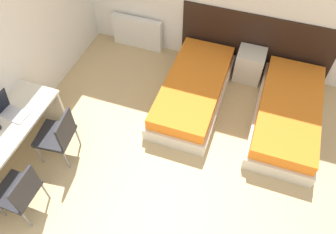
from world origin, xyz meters
TOP-DOWN VIEW (x-y plane):
  - headboard_panel at (0.83, 4.32)m, footprint 2.47×0.03m
  - bed_near_window at (0.11, 3.28)m, footprint 0.93×2.01m
  - bed_near_door at (1.55, 3.28)m, footprint 0.93×2.01m
  - nightstand at (0.83, 4.08)m, footprint 0.44×0.40m
  - radiator at (-1.23, 4.23)m, footprint 0.92×0.12m
  - desk at (-1.79, 1.27)m, footprint 0.61×1.86m
  - chair_near_laptop at (-1.28, 1.70)m, footprint 0.50×0.50m
  - chair_near_notebook at (-1.28, 0.85)m, footprint 0.46×0.46m
  - laptop at (-1.84, 1.65)m, footprint 0.36×0.25m

SIDE VIEW (x-z plane):
  - bed_near_window at x=0.11m, z-range -0.01..0.41m
  - bed_near_door at x=1.55m, z-range -0.01..0.41m
  - nightstand at x=0.83m, z-range 0.00..0.53m
  - radiator at x=-1.23m, z-range 0.00..0.59m
  - chair_near_laptop at x=-1.28m, z-range 0.06..0.89m
  - chair_near_notebook at x=-1.28m, z-range 0.06..0.89m
  - headboard_panel at x=0.83m, z-range 0.00..1.05m
  - desk at x=-1.79m, z-range 0.20..0.93m
  - laptop at x=-1.84m, z-range 0.63..0.97m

